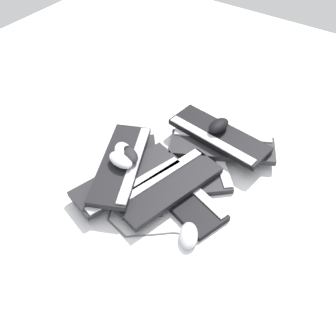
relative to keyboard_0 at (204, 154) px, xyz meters
name	(u,v)px	position (x,y,z in m)	size (l,w,h in m)	color
ground_plane	(164,170)	(-0.16, 0.09, -0.01)	(3.20, 3.20, 0.00)	white
keyboard_0	(204,154)	(0.00, 0.00, 0.00)	(0.43, 0.41, 0.03)	#232326
keyboard_1	(139,173)	(-0.25, 0.16, 0.00)	(0.43, 0.40, 0.03)	#232326
keyboard_2	(177,191)	(-0.24, -0.02, 0.00)	(0.27, 0.46, 0.03)	black
keyboard_3	(127,179)	(-0.32, 0.16, 0.03)	(0.46, 0.27, 0.03)	#232326
keyboard_4	(169,186)	(-0.26, 0.01, 0.03)	(0.46, 0.25, 0.03)	black
keyboard_5	(122,164)	(-0.29, 0.21, 0.06)	(0.46, 0.32, 0.03)	black
keyboard_6	(222,146)	(0.06, -0.05, 0.03)	(0.34, 0.46, 0.03)	#232326
keyboard_7	(218,135)	(0.08, -0.02, 0.06)	(0.20, 0.45, 0.03)	black
mouse_0	(128,155)	(-0.26, 0.20, 0.10)	(0.11, 0.07, 0.04)	black
mouse_1	(124,152)	(-0.26, 0.22, 0.10)	(0.11, 0.07, 0.04)	silver
mouse_2	(121,160)	(-0.30, 0.20, 0.10)	(0.11, 0.07, 0.04)	silver
mouse_3	(189,235)	(-0.39, -0.17, 0.01)	(0.11, 0.07, 0.04)	#B7B7BC
mouse_4	(219,125)	(0.10, -0.01, 0.10)	(0.11, 0.07, 0.04)	black
mouse_5	(125,152)	(-0.26, 0.22, 0.10)	(0.11, 0.07, 0.04)	black
cable_0	(136,217)	(-0.42, 0.04, -0.01)	(0.22, 0.47, 0.01)	#59595B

